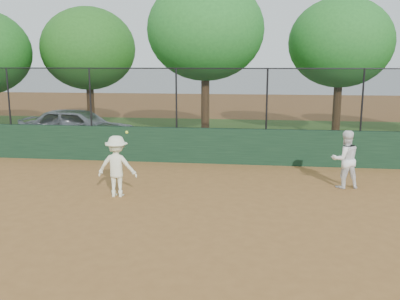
# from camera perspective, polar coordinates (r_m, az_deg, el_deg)

# --- Properties ---
(ground) EXTENTS (80.00, 80.00, 0.00)m
(ground) POSITION_cam_1_polar(r_m,az_deg,el_deg) (9.60, -6.56, -9.46)
(ground) COLOR #905E2E
(ground) RESTS_ON ground
(back_wall) EXTENTS (26.00, 0.20, 1.20)m
(back_wall) POSITION_cam_1_polar(r_m,az_deg,el_deg) (15.13, -1.12, 0.60)
(back_wall) COLOR #193721
(back_wall) RESTS_ON ground
(grass_strip) EXTENTS (36.00, 12.00, 0.01)m
(grass_strip) POSITION_cam_1_polar(r_m,az_deg,el_deg) (21.09, 1.33, 1.96)
(grass_strip) COLOR #284B17
(grass_strip) RESTS_ON ground
(parked_car) EXTENTS (4.74, 2.02, 1.60)m
(parked_car) POSITION_cam_1_polar(r_m,az_deg,el_deg) (18.73, -15.32, 2.85)
(parked_car) COLOR #A9AEB3
(parked_car) RESTS_ON ground
(player_second) EXTENTS (0.89, 0.76, 1.58)m
(player_second) POSITION_cam_1_polar(r_m,az_deg,el_deg) (12.68, 18.08, -1.14)
(player_second) COLOR white
(player_second) RESTS_ON ground
(player_main) EXTENTS (1.01, 0.58, 1.72)m
(player_main) POSITION_cam_1_polar(r_m,az_deg,el_deg) (11.47, -10.58, -2.06)
(player_main) COLOR white
(player_main) RESTS_ON ground
(fence_assembly) EXTENTS (26.00, 0.06, 2.00)m
(fence_assembly) POSITION_cam_1_polar(r_m,az_deg,el_deg) (14.92, -1.26, 6.79)
(fence_assembly) COLOR black
(fence_assembly) RESTS_ON back_wall
(tree_1) EXTENTS (4.61, 4.20, 6.03)m
(tree_1) POSITION_cam_1_polar(r_m,az_deg,el_deg) (22.91, -14.13, 12.44)
(tree_1) COLOR #432B17
(tree_1) RESTS_ON ground
(tree_2) EXTENTS (4.91, 4.46, 6.83)m
(tree_2) POSITION_cam_1_polar(r_m,az_deg,el_deg) (19.28, 0.70, 15.09)
(tree_2) COLOR #4D321B
(tree_2) RESTS_ON ground
(tree_3) EXTENTS (4.50, 4.09, 6.16)m
(tree_3) POSITION_cam_1_polar(r_m,az_deg,el_deg) (20.79, 17.56, 12.94)
(tree_3) COLOR #412A15
(tree_3) RESTS_ON ground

